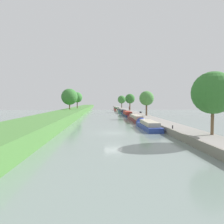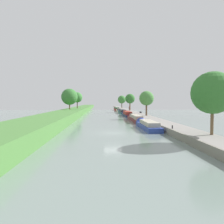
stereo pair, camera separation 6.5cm
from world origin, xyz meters
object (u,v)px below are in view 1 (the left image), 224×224
(person_walking, at_px, (129,108))
(park_bench, at_px, (141,112))
(narrowboat_blue, at_px, (147,125))
(narrowboat_teal, at_px, (122,112))
(narrowboat_navy, at_px, (127,114))
(narrowboat_red, at_px, (116,109))
(mooring_bollard_far, at_px, (119,108))
(narrowboat_maroon, at_px, (135,118))
(narrowboat_cream, at_px, (119,110))
(mooring_bollard_near, at_px, (173,127))

(person_walking, height_order, park_bench, person_walking)
(narrowboat_blue, relative_size, narrowboat_teal, 0.79)
(narrowboat_navy, bearing_deg, narrowboat_red, 90.06)
(person_walking, xyz_separation_m, mooring_bollard_far, (-1.85, 29.55, -0.65))
(narrowboat_blue, distance_m, narrowboat_red, 73.00)
(mooring_bollard_far, bearing_deg, narrowboat_maroon, -91.58)
(person_walking, relative_size, park_bench, 1.11)
(narrowboat_red, distance_m, mooring_bollard_far, 7.60)
(narrowboat_cream, relative_size, park_bench, 9.16)
(mooring_bollard_near, distance_m, park_bench, 37.28)
(narrowboat_cream, xyz_separation_m, narrowboat_red, (-0.08, 15.26, 0.07))
(narrowboat_navy, relative_size, narrowboat_teal, 0.97)
(narrowboat_maroon, xyz_separation_m, narrowboat_red, (0.01, 59.80, -0.06))
(narrowboat_cream, height_order, mooring_bollard_far, mooring_bollard_far)
(narrowboat_navy, bearing_deg, narrowboat_teal, 89.76)
(narrowboat_blue, xyz_separation_m, mooring_bollard_near, (1.95, -6.66, 0.50))
(narrowboat_blue, distance_m, mooring_bollard_near, 6.95)
(park_bench, bearing_deg, mooring_bollard_near, -94.16)
(narrowboat_red, height_order, mooring_bollard_far, narrowboat_red)
(narrowboat_cream, height_order, person_walking, person_walking)
(narrowboat_teal, bearing_deg, mooring_bollard_near, -88.04)
(narrowboat_navy, height_order, narrowboat_teal, narrowboat_navy)
(park_bench, bearing_deg, mooring_bollard_far, 93.11)
(narrowboat_maroon, height_order, narrowboat_teal, narrowboat_maroon)
(mooring_bollard_far, bearing_deg, narrowboat_navy, -92.02)
(narrowboat_navy, xyz_separation_m, narrowboat_cream, (0.03, 28.38, -0.12))
(narrowboat_cream, distance_m, mooring_bollard_near, 64.43)
(narrowboat_red, distance_m, mooring_bollard_near, 79.68)
(narrowboat_blue, xyz_separation_m, park_bench, (4.66, 30.52, 0.63))
(narrowboat_cream, bearing_deg, person_walking, -62.44)
(mooring_bollard_near, relative_size, park_bench, 0.30)
(narrowboat_red, relative_size, mooring_bollard_near, 35.43)
(narrowboat_red, bearing_deg, mooring_bollard_far, 75.92)
(person_walking, bearing_deg, narrowboat_red, 99.46)
(narrowboat_cream, distance_m, narrowboat_red, 15.26)
(mooring_bollard_near, bearing_deg, person_walking, 88.16)
(person_walking, bearing_deg, narrowboat_navy, -99.66)
(narrowboat_teal, xyz_separation_m, narrowboat_red, (-0.11, 28.95, -0.02))
(park_bench, bearing_deg, narrowboat_blue, -98.68)
(narrowboat_navy, distance_m, person_walking, 21.79)
(narrowboat_navy, distance_m, mooring_bollard_far, 51.03)
(narrowboat_maroon, height_order, park_bench, narrowboat_maroon)
(narrowboat_navy, bearing_deg, mooring_bollard_far, 87.98)
(narrowboat_teal, bearing_deg, narrowboat_cream, 90.13)
(narrowboat_navy, bearing_deg, narrowboat_blue, -90.29)
(narrowboat_navy, xyz_separation_m, narrowboat_red, (-0.04, 43.64, -0.05))
(mooring_bollard_near, bearing_deg, narrowboat_navy, 92.86)
(narrowboat_teal, xyz_separation_m, mooring_bollard_near, (1.74, -50.70, 0.48))
(narrowboat_navy, relative_size, park_bench, 9.04)
(mooring_bollard_far, height_order, park_bench, park_bench)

